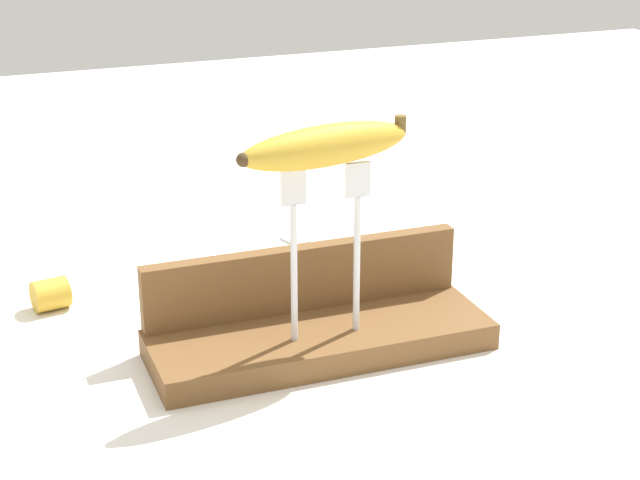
# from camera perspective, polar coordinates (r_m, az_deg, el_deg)

# --- Properties ---
(ground_plane) EXTENTS (3.00, 3.00, 0.00)m
(ground_plane) POSITION_cam_1_polar(r_m,az_deg,el_deg) (1.14, 0.00, -6.07)
(ground_plane) COLOR silver
(wooden_board) EXTENTS (0.36, 0.13, 0.03)m
(wooden_board) POSITION_cam_1_polar(r_m,az_deg,el_deg) (1.13, 0.00, -5.42)
(wooden_board) COLOR brown
(wooden_board) RESTS_ON ground
(board_backstop) EXTENTS (0.36, 0.02, 0.07)m
(board_backstop) POSITION_cam_1_polar(r_m,az_deg,el_deg) (1.15, -0.93, -2.04)
(board_backstop) COLOR brown
(board_backstop) RESTS_ON wooden_board
(fork_stand_center) EXTENTS (0.09, 0.01, 0.18)m
(fork_stand_center) POSITION_cam_1_polar(r_m,az_deg,el_deg) (1.06, 0.31, 0.21)
(fork_stand_center) COLOR silver
(fork_stand_center) RESTS_ON wooden_board
(banana_raised_center) EXTENTS (0.19, 0.07, 0.04)m
(banana_raised_center) POSITION_cam_1_polar(r_m,az_deg,el_deg) (1.03, 0.32, 5.13)
(banana_raised_center) COLOR gold
(banana_raised_center) RESTS_ON fork_stand_center
(fork_fallen_near) EXTENTS (0.07, 0.18, 0.01)m
(fork_fallen_near) POSITION_cam_1_polar(r_m,az_deg,el_deg) (1.40, -0.16, -0.46)
(fork_fallen_near) COLOR silver
(fork_fallen_near) RESTS_ON ground
(banana_chunk_near) EXTENTS (0.05, 0.04, 0.04)m
(banana_chunk_near) POSITION_cam_1_polar(r_m,az_deg,el_deg) (1.26, -14.32, -2.85)
(banana_chunk_near) COLOR gold
(banana_chunk_near) RESTS_ON ground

